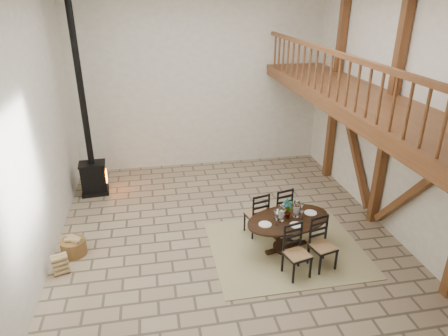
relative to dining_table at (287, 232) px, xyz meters
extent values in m
plane|color=gray|center=(-1.09, 0.72, -0.42)|extent=(8.00, 8.00, 0.00)
cube|color=silver|center=(-1.09, 4.72, 2.08)|extent=(7.00, 0.02, 5.00)
cube|color=silver|center=(-1.09, -3.28, 2.08)|extent=(7.00, 0.02, 5.00)
cube|color=silver|center=(-4.59, 0.72, 2.08)|extent=(0.02, 8.00, 5.00)
cube|color=silver|center=(2.41, 0.72, 2.08)|extent=(0.02, 8.00, 5.00)
cube|color=brown|center=(2.29, 0.72, 2.08)|extent=(0.18, 0.18, 5.00)
cube|color=brown|center=(2.29, 3.22, 2.08)|extent=(0.18, 0.18, 5.00)
cube|color=brown|center=(2.29, -0.53, 0.98)|extent=(0.14, 2.16, 2.54)
cube|color=brown|center=(2.29, 1.97, 0.98)|extent=(0.14, 2.16, 2.54)
cube|color=brown|center=(2.29, 0.72, 2.38)|extent=(0.20, 7.80, 0.20)
cube|color=brown|center=(1.61, 0.72, 2.43)|extent=(1.60, 7.80, 0.12)
cube|color=brown|center=(0.91, 0.72, 2.33)|extent=(0.18, 7.80, 0.22)
cube|color=brown|center=(0.91, 0.72, 3.33)|extent=(0.09, 7.60, 0.09)
cube|color=brown|center=(0.91, 0.72, 2.91)|extent=(0.06, 7.60, 0.86)
cube|color=tan|center=(0.00, 0.00, -0.41)|extent=(3.00, 2.50, 0.02)
ellipsoid|color=black|center=(0.00, 0.00, 0.28)|extent=(1.94, 1.43, 0.04)
cylinder|color=black|center=(0.00, 0.00, -0.08)|extent=(0.17, 0.17, 0.64)
cylinder|color=black|center=(0.00, 0.00, -0.37)|extent=(0.53, 0.53, 0.06)
cube|color=tan|center=(-0.10, -0.81, 0.04)|extent=(0.50, 0.49, 0.04)
cube|color=black|center=(-0.10, -0.81, -0.20)|extent=(0.48, 0.48, 0.44)
cube|color=black|center=(-0.14, -0.63, 0.31)|extent=(0.36, 0.12, 0.57)
cube|color=tan|center=(0.46, -0.67, 0.04)|extent=(0.50, 0.49, 0.04)
cube|color=black|center=(0.46, -0.67, -0.20)|extent=(0.48, 0.48, 0.44)
cube|color=black|center=(0.42, -0.50, 0.31)|extent=(0.36, 0.12, 0.57)
cube|color=tan|center=(-0.46, 0.67, 0.04)|extent=(0.50, 0.49, 0.04)
cube|color=black|center=(-0.46, 0.67, -0.20)|extent=(0.48, 0.48, 0.44)
cube|color=black|center=(-0.42, 0.50, 0.31)|extent=(0.36, 0.12, 0.57)
cube|color=tan|center=(0.10, 0.81, 0.04)|extent=(0.50, 0.49, 0.04)
cube|color=black|center=(0.10, 0.81, -0.20)|extent=(0.48, 0.48, 0.44)
cube|color=black|center=(0.14, 0.63, 0.31)|extent=(0.36, 0.12, 0.57)
cube|color=white|center=(0.00, 0.00, 0.31)|extent=(1.46, 0.97, 0.01)
cube|color=white|center=(0.00, 0.00, 0.39)|extent=(0.90, 0.48, 0.18)
cylinder|color=white|center=(-0.17, -0.04, 0.47)|extent=(0.12, 0.12, 0.34)
cylinder|color=white|center=(0.17, 0.04, 0.47)|extent=(0.12, 0.12, 0.34)
cylinder|color=silver|center=(-0.17, -0.04, 0.38)|extent=(0.06, 0.06, 0.16)
cylinder|color=silver|center=(0.17, 0.04, 0.38)|extent=(0.06, 0.06, 0.16)
imported|color=#4C723F|center=(-0.01, 0.05, 0.50)|extent=(0.24, 0.19, 0.40)
cube|color=black|center=(-4.05, 3.27, -0.36)|extent=(0.69, 0.55, 0.10)
cube|color=black|center=(-4.05, 3.27, 0.04)|extent=(0.64, 0.50, 0.70)
cube|color=#FF590C|center=(-3.74, 3.29, 0.04)|extent=(0.04, 0.28, 0.28)
cube|color=black|center=(-4.05, 3.27, 0.41)|extent=(0.68, 0.54, 0.04)
cylinder|color=black|center=(-4.05, 3.27, 2.51)|extent=(0.15, 0.15, 4.15)
cylinder|color=brown|center=(-4.19, 0.63, -0.26)|extent=(0.49, 0.49, 0.32)
cube|color=tan|center=(-4.19, 0.63, -0.06)|extent=(0.26, 0.26, 0.09)
cube|color=tan|center=(-4.34, 0.05, -0.22)|extent=(0.34, 0.28, 0.39)
camera|label=1|loc=(-2.49, -6.38, 4.36)|focal=32.00mm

